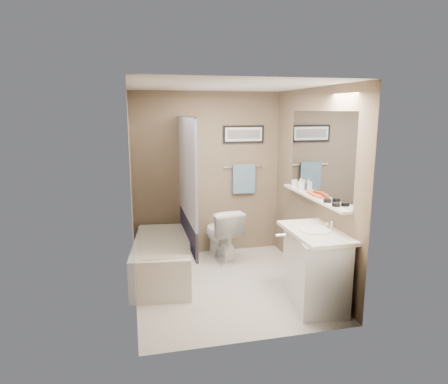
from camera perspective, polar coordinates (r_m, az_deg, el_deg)
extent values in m
plane|color=beige|center=(5.08, 0.40, -13.14)|extent=(2.50, 2.50, 0.00)
cube|color=white|center=(4.62, 0.44, 14.73)|extent=(2.20, 2.50, 0.04)
cube|color=brown|center=(5.89, -2.40, 2.53)|extent=(2.20, 0.04, 2.40)
cube|color=brown|center=(3.56, 5.09, -3.56)|extent=(2.20, 0.04, 2.40)
cube|color=brown|center=(4.58, -12.83, -0.37)|extent=(0.04, 2.50, 2.40)
cube|color=brown|center=(5.07, 12.37, 0.78)|extent=(0.04, 2.50, 2.40)
cube|color=tan|center=(5.11, -12.92, -1.44)|extent=(0.02, 1.55, 2.00)
cylinder|color=silver|center=(5.04, -5.44, 10.66)|extent=(0.02, 1.55, 0.02)
cube|color=white|center=(5.09, -5.30, 3.32)|extent=(0.03, 1.45, 1.28)
cube|color=#232241|center=(5.27, -5.14, -5.54)|extent=(0.03, 1.45, 0.36)
cube|color=silver|center=(4.88, 13.44, 5.31)|extent=(0.02, 1.60, 1.00)
cube|color=silver|center=(4.94, 12.59, -0.70)|extent=(0.12, 1.60, 0.03)
cylinder|color=silver|center=(5.99, 2.81, 3.64)|extent=(0.60, 0.02, 0.02)
cube|color=#83ABBF|center=(6.00, 2.84, 1.91)|extent=(0.34, 0.05, 0.44)
cube|color=black|center=(5.96, 2.81, 8.24)|extent=(0.62, 0.02, 0.26)
cube|color=white|center=(5.95, 2.84, 8.23)|extent=(0.56, 0.00, 0.20)
cube|color=#595959|center=(5.94, 2.85, 8.23)|extent=(0.50, 0.00, 0.13)
cube|color=silver|center=(3.81, 13.02, -5.94)|extent=(0.80, 0.02, 2.00)
cylinder|color=silver|center=(3.72, 8.07, -6.15)|extent=(0.10, 0.02, 0.02)
cube|color=silver|center=(5.27, -8.77, -9.44)|extent=(0.87, 1.57, 0.50)
cube|color=beige|center=(5.18, -8.85, -6.85)|extent=(0.56, 1.36, 0.02)
imported|color=white|center=(5.80, -0.37, -5.94)|extent=(0.54, 0.81, 0.76)
cube|color=silver|center=(4.63, 12.84, -10.62)|extent=(0.62, 0.96, 0.80)
cube|color=silver|center=(4.49, 12.96, -5.66)|extent=(0.54, 0.96, 0.04)
cylinder|color=white|center=(4.47, 12.86, -5.32)|extent=(0.34, 0.34, 0.01)
cylinder|color=silver|center=(4.55, 15.16, -4.60)|extent=(0.02, 0.02, 0.10)
sphere|color=silver|center=(4.64, 14.57, -4.51)|extent=(0.05, 0.05, 0.05)
cylinder|color=black|center=(4.45, 15.71, -1.74)|extent=(0.09, 0.09, 0.04)
cylinder|color=black|center=(4.62, 14.54, -1.20)|extent=(0.09, 0.09, 0.04)
cylinder|color=#EB4C21|center=(4.85, 13.08, -0.50)|extent=(0.06, 0.22, 0.04)
cylinder|color=#CE4E1D|center=(4.97, 12.35, -0.16)|extent=(0.06, 0.22, 0.04)
cube|color=pink|center=(5.13, 11.55, 0.01)|extent=(0.03, 0.16, 0.01)
cylinder|color=silver|center=(5.43, 10.03, 1.21)|extent=(0.08, 0.08, 0.10)
imported|color=#999999|center=(5.25, 10.87, 1.14)|extent=(0.08, 0.08, 0.16)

